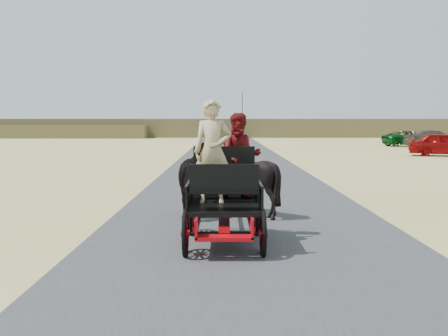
{
  "coord_description": "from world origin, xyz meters",
  "views": [
    {
      "loc": [
        -0.51,
        -11.76,
        2.15
      ],
      "look_at": [
        -0.49,
        -0.49,
        1.2
      ],
      "focal_mm": 45.0,
      "sensor_mm": 36.0,
      "label": 1
    }
  ],
  "objects_px": {
    "carriage": "(224,224)",
    "car_a": "(445,144)",
    "horse_left": "(200,178)",
    "car_d": "(411,139)",
    "pedestrian": "(239,149)",
    "horse_right": "(248,178)",
    "car_c": "(434,139)"
  },
  "relations": [
    {
      "from": "carriage",
      "to": "horse_right",
      "type": "bearing_deg",
      "value": 79.61
    },
    {
      "from": "pedestrian",
      "to": "car_a",
      "type": "relative_size",
      "value": 0.41
    },
    {
      "from": "horse_right",
      "to": "car_c",
      "type": "height_order",
      "value": "horse_right"
    },
    {
      "from": "carriage",
      "to": "horse_left",
      "type": "xyz_separation_m",
      "value": [
        -0.55,
        3.0,
        0.49
      ]
    },
    {
      "from": "carriage",
      "to": "car_a",
      "type": "height_order",
      "value": "car_a"
    },
    {
      "from": "horse_left",
      "to": "car_d",
      "type": "height_order",
      "value": "horse_left"
    },
    {
      "from": "horse_right",
      "to": "car_d",
      "type": "distance_m",
      "value": 38.05
    },
    {
      "from": "horse_left",
      "to": "car_d",
      "type": "bearing_deg",
      "value": -115.28
    },
    {
      "from": "horse_left",
      "to": "car_d",
      "type": "xyz_separation_m",
      "value": [
        16.44,
        34.82,
        -0.2
      ]
    },
    {
      "from": "carriage",
      "to": "car_c",
      "type": "distance_m",
      "value": 38.56
    },
    {
      "from": "car_a",
      "to": "car_c",
      "type": "relative_size",
      "value": 0.87
    },
    {
      "from": "horse_right",
      "to": "car_d",
      "type": "relative_size",
      "value": 0.36
    },
    {
      "from": "horse_left",
      "to": "car_d",
      "type": "relative_size",
      "value": 0.43
    },
    {
      "from": "horse_right",
      "to": "car_a",
      "type": "distance_m",
      "value": 25.08
    },
    {
      "from": "horse_left",
      "to": "car_a",
      "type": "xyz_separation_m",
      "value": [
        14.05,
        21.48,
        -0.13
      ]
    },
    {
      "from": "horse_left",
      "to": "car_a",
      "type": "distance_m",
      "value": 25.67
    },
    {
      "from": "pedestrian",
      "to": "car_c",
      "type": "bearing_deg",
      "value": -166.54
    },
    {
      "from": "car_a",
      "to": "car_d",
      "type": "height_order",
      "value": "car_a"
    },
    {
      "from": "carriage",
      "to": "car_a",
      "type": "xyz_separation_m",
      "value": [
        13.5,
        24.48,
        0.36
      ]
    },
    {
      "from": "car_d",
      "to": "carriage",
      "type": "bearing_deg",
      "value": 152.77
    },
    {
      "from": "horse_left",
      "to": "car_a",
      "type": "bearing_deg",
      "value": -123.2
    },
    {
      "from": "horse_right",
      "to": "pedestrian",
      "type": "xyz_separation_m",
      "value": [
        0.15,
        12.99,
        0.01
      ]
    },
    {
      "from": "carriage",
      "to": "car_a",
      "type": "relative_size",
      "value": 0.57
    },
    {
      "from": "pedestrian",
      "to": "car_d",
      "type": "bearing_deg",
      "value": -160.87
    },
    {
      "from": "pedestrian",
      "to": "car_d",
      "type": "relative_size",
      "value": 0.37
    },
    {
      "from": "carriage",
      "to": "pedestrian",
      "type": "relative_size",
      "value": 1.39
    },
    {
      "from": "horse_left",
      "to": "car_d",
      "type": "distance_m",
      "value": 38.51
    },
    {
      "from": "horse_right",
      "to": "car_c",
      "type": "relative_size",
      "value": 0.35
    },
    {
      "from": "horse_right",
      "to": "car_c",
      "type": "distance_m",
      "value": 35.63
    },
    {
      "from": "car_c",
      "to": "car_d",
      "type": "distance_m",
      "value": 3.18
    },
    {
      "from": "car_a",
      "to": "car_c",
      "type": "distance_m",
      "value": 10.76
    },
    {
      "from": "horse_right",
      "to": "pedestrian",
      "type": "bearing_deg",
      "value": -90.64
    }
  ]
}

